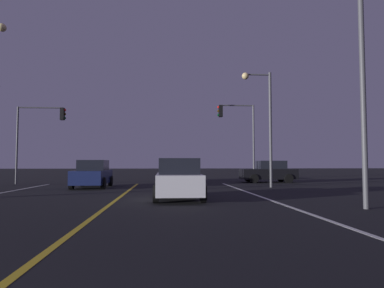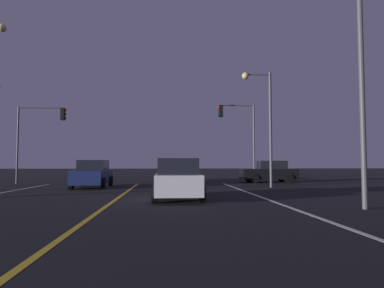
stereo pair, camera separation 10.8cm
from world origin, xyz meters
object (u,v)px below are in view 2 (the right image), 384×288
traffic_light_near_right (237,125)px  car_oncoming (93,174)px  car_lead_same_lane (177,180)px  street_lamp_right_far (264,113)px  car_ahead_far (178,172)px  traffic_light_near_left (41,127)px  street_lamp_right_near (345,43)px  car_crossing_side (269,172)px

traffic_light_near_right → car_oncoming: bearing=22.6°
car_oncoming → car_lead_same_lane: bearing=34.2°
car_lead_same_lane → street_lamp_right_far: street_lamp_right_far is taller
car_ahead_far → traffic_light_near_right: size_ratio=0.72×
traffic_light_near_left → car_oncoming: bearing=-41.7°
car_lead_same_lane → street_lamp_right_near: bearing=-122.6°
car_lead_same_lane → street_lamp_right_near: street_lamp_right_near is taller
car_lead_same_lane → car_crossing_side: (7.61, 12.35, 0.00)m
car_ahead_far → car_crossing_side: size_ratio=1.00×
car_lead_same_lane → traffic_light_near_left: (-9.67, 11.54, 3.37)m
car_crossing_side → traffic_light_near_left: 17.63m
street_lamp_right_near → car_oncoming: bearing=-46.0°
car_lead_same_lane → street_lamp_right_near: size_ratio=0.49×
traffic_light_near_right → car_crossing_side: bearing=-163.0°
car_lead_same_lane → street_lamp_right_near: (5.51, -3.52, 4.72)m
car_oncoming → street_lamp_right_near: (10.54, -10.92, 4.72)m
street_lamp_right_near → street_lamp_right_far: size_ratio=1.21×
car_oncoming → street_lamp_right_far: (10.63, -0.68, 3.82)m
traffic_light_near_right → street_lamp_right_near: bearing=92.2°
traffic_light_near_left → street_lamp_right_far: street_lamp_right_far is taller
car_ahead_far → traffic_light_near_left: (-10.12, -2.28, 3.37)m
car_oncoming → traffic_light_near_left: (-4.65, 4.14, 3.37)m
street_lamp_right_far → traffic_light_near_left: bearing=-17.5°
car_oncoming → street_lamp_right_far: size_ratio=0.59×
car_crossing_side → street_lamp_right_near: street_lamp_right_near is taller
car_oncoming → traffic_light_near_left: size_ratio=0.76×
car_crossing_side → street_lamp_right_far: 7.10m
car_oncoming → street_lamp_right_far: 11.32m
street_lamp_right_near → street_lamp_right_far: street_lamp_right_near is taller
car_oncoming → car_crossing_side: size_ratio=1.00×
car_ahead_far → traffic_light_near_left: bearing=102.7°
street_lamp_right_near → traffic_light_near_left: bearing=-44.8°
car_ahead_far → traffic_light_near_left: traffic_light_near_left is taller
car_ahead_far → street_lamp_right_near: bearing=-163.7°
car_ahead_far → street_lamp_right_far: street_lamp_right_far is taller
traffic_light_near_left → car_crossing_side: bearing=2.7°
car_ahead_far → street_lamp_right_near: street_lamp_right_near is taller
car_crossing_side → car_oncoming: bearing=21.4°
traffic_light_near_right → car_lead_same_lane: bearing=66.8°
car_oncoming → street_lamp_right_near: size_ratio=0.49×
car_lead_same_lane → traffic_light_near_left: 15.43m
car_ahead_far → traffic_light_near_left: size_ratio=0.76×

